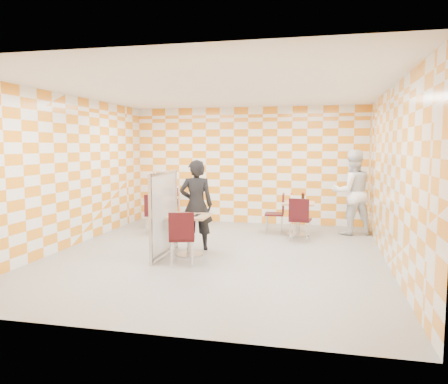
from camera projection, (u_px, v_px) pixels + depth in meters
name	position (u px, v px, depth m)	size (l,w,h in m)	color
room_shell	(223.00, 172.00, 8.45)	(7.00, 7.00, 7.00)	#969691
main_table	(189.00, 228.00, 7.98)	(0.70, 0.70, 0.75)	tan
second_table	(298.00, 213.00, 9.79)	(0.70, 0.70, 0.75)	tan
empty_table	(161.00, 207.00, 10.68)	(0.70, 0.70, 0.75)	tan
chair_main_front	(182.00, 234.00, 7.25)	(0.52, 0.53, 0.92)	#380B10
chair_second_front	(300.00, 216.00, 9.11)	(0.47, 0.48, 0.92)	#380B10
chair_second_side	(278.00, 210.00, 9.98)	(0.45, 0.44, 0.92)	#380B10
chair_empty_near	(154.00, 211.00, 9.87)	(0.53, 0.54, 0.92)	#380B10
chair_empty_far	(170.00, 203.00, 11.25)	(0.50, 0.51, 0.92)	#380B10
partition	(164.00, 213.00, 7.90)	(0.08, 1.38, 1.55)	white
man_dark	(196.00, 205.00, 8.39)	(0.64, 0.42, 1.75)	black
man_white	(352.00, 192.00, 9.88)	(0.93, 0.73, 1.92)	white
pizza_on_foil	(189.00, 214.00, 7.94)	(0.40, 0.40, 0.04)	silver
sport_bottle	(291.00, 198.00, 9.85)	(0.06, 0.06, 0.20)	white
soda_bottle	(303.00, 198.00, 9.77)	(0.07, 0.07, 0.23)	black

